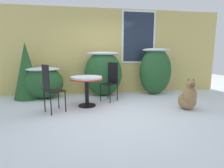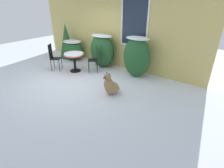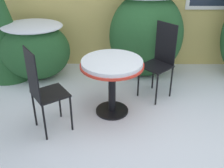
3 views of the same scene
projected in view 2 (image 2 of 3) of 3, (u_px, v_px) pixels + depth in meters
The scene contains 10 objects.
ground_plane at pixel (74, 80), 6.33m from camera, with size 16.00×16.00×0.00m, color silver.
house_wall at pixel (112, 32), 7.25m from camera, with size 8.00×0.10×2.74m.
shrub_left at pixel (73, 49), 8.30m from camera, with size 1.10×0.88×0.92m.
shrub_middle at pixel (102, 50), 7.31m from camera, with size 1.16×0.67×1.37m.
shrub_right at pixel (137, 56), 6.34m from camera, with size 1.04×0.67×1.48m.
evergreen_bush at pixel (67, 41), 8.46m from camera, with size 0.76×0.76×1.62m.
patio_table at pixel (74, 57), 6.86m from camera, with size 0.80×0.80×0.75m.
patio_chair_near_table at pixel (95, 58), 6.85m from camera, with size 0.52×0.52×1.06m.
patio_chair_far_side at pixel (54, 56), 7.01m from camera, with size 0.51×0.51×1.06m.
dog at pixel (111, 86), 5.29m from camera, with size 0.49×0.66×0.74m.
Camera 2 is at (4.57, -3.75, 2.66)m, focal length 28.00 mm.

